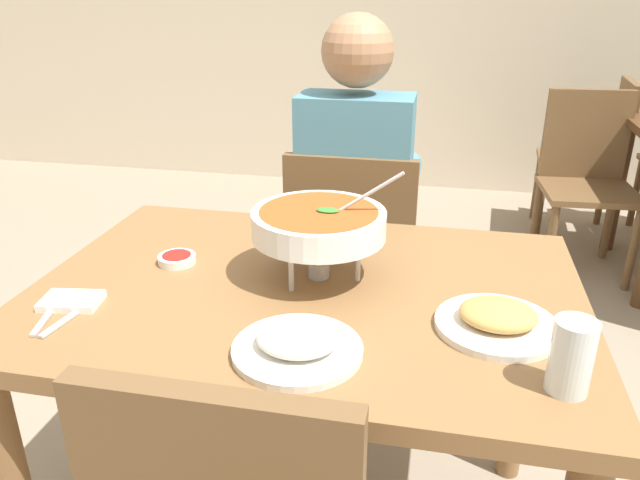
# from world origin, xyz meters

# --- Properties ---
(dining_table_main) EXTENTS (1.21, 0.84, 0.76)m
(dining_table_main) POSITION_xyz_m (0.00, 0.00, 0.65)
(dining_table_main) COLOR brown
(dining_table_main) RESTS_ON ground_plane
(chair_diner_main) EXTENTS (0.44, 0.44, 0.90)m
(chair_diner_main) POSITION_xyz_m (-0.00, 0.71, 0.51)
(chair_diner_main) COLOR brown
(chair_diner_main) RESTS_ON ground_plane
(diner_main) EXTENTS (0.40, 0.45, 1.31)m
(diner_main) POSITION_xyz_m (0.00, 0.74, 0.75)
(diner_main) COLOR #2D2D38
(diner_main) RESTS_ON ground_plane
(curry_bowl) EXTENTS (0.33, 0.30, 0.26)m
(curry_bowl) POSITION_xyz_m (0.02, 0.05, 0.89)
(curry_bowl) COLOR silver
(curry_bowl) RESTS_ON dining_table_main
(rice_plate) EXTENTS (0.24, 0.24, 0.06)m
(rice_plate) POSITION_xyz_m (0.04, -0.26, 0.78)
(rice_plate) COLOR white
(rice_plate) RESTS_ON dining_table_main
(appetizer_plate) EXTENTS (0.24, 0.24, 0.06)m
(appetizer_plate) POSITION_xyz_m (0.40, -0.10, 0.78)
(appetizer_plate) COLOR white
(appetizer_plate) RESTS_ON dining_table_main
(sauce_dish) EXTENTS (0.09, 0.09, 0.02)m
(sauce_dish) POSITION_xyz_m (-0.33, 0.06, 0.78)
(sauce_dish) COLOR white
(sauce_dish) RESTS_ON dining_table_main
(napkin_folded) EXTENTS (0.13, 0.10, 0.02)m
(napkin_folded) POSITION_xyz_m (-0.46, -0.18, 0.77)
(napkin_folded) COLOR white
(napkin_folded) RESTS_ON dining_table_main
(fork_utensil) EXTENTS (0.05, 0.17, 0.01)m
(fork_utensil) POSITION_xyz_m (-0.48, -0.23, 0.77)
(fork_utensil) COLOR silver
(fork_utensil) RESTS_ON dining_table_main
(spoon_utensil) EXTENTS (0.03, 0.17, 0.01)m
(spoon_utensil) POSITION_xyz_m (-0.43, -0.23, 0.77)
(spoon_utensil) COLOR silver
(spoon_utensil) RESTS_ON dining_table_main
(drink_glass) EXTENTS (0.07, 0.07, 0.13)m
(drink_glass) POSITION_xyz_m (0.50, -0.28, 0.82)
(drink_glass) COLOR silver
(drink_glass) RESTS_ON dining_table_main
(chair_bg_corner) EXTENTS (0.47, 0.47, 0.90)m
(chair_bg_corner) POSITION_xyz_m (1.14, 2.46, 0.51)
(chair_bg_corner) COLOR brown
(chair_bg_corner) RESTS_ON ground_plane
(chair_bg_window) EXTENTS (0.47, 0.47, 0.90)m
(chair_bg_window) POSITION_xyz_m (0.99, 2.00, 0.51)
(chair_bg_window) COLOR brown
(chair_bg_window) RESTS_ON ground_plane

